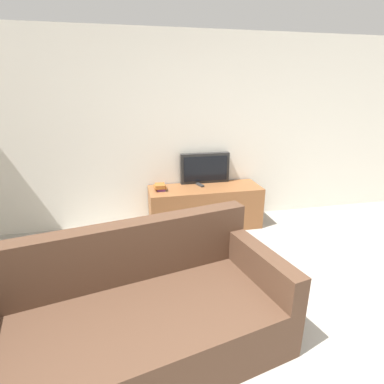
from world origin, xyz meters
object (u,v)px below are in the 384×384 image
Objects in this scene: couch at (133,321)px; remote_on_stand at (200,185)px; television at (205,168)px; book_stack at (160,187)px; tv_stand at (205,207)px.

couch is 13.82× the size of remote_on_stand.
remote_on_stand is (-0.11, -0.14, -0.20)m from television.
couch is 2.12m from book_stack.
television is 0.27m from remote_on_stand.
television is 2.56m from couch.
book_stack is (-0.62, 0.02, 0.34)m from tv_stand.
remote_on_stand reaches higher than tv_stand.
remote_on_stand is at bearing 52.41° from couch.
television is at bearing 51.57° from couch.
book_stack is (-0.67, -0.20, -0.17)m from television.
tv_stand is 2.29m from couch.
television reaches higher than remote_on_stand.
book_stack is at bearing -163.04° from television.
couch is 11.85× the size of book_stack.
television reaches higher than tv_stand.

